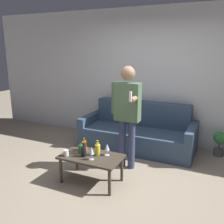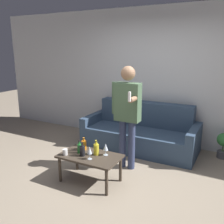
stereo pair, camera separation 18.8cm
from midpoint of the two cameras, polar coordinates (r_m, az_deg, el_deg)
name	(u,v)px [view 2 (the right image)]	position (r m, az deg, el deg)	size (l,w,h in m)	color
ground_plane	(112,185)	(3.75, 1.50, -16.29)	(16.00, 16.00, 0.00)	gray
wall_back	(159,77)	(5.11, 11.64, 7.79)	(8.00, 0.06, 2.70)	silver
couch	(141,133)	(4.94, 7.66, -4.71)	(2.18, 0.90, 0.88)	#334760
coffee_table	(90,159)	(3.68, -3.57, -10.59)	(0.88, 0.52, 0.41)	#3D3328
bottle_orange	(84,145)	(3.83, -5.04, -7.49)	(0.08, 0.08, 0.19)	orange
bottle_green	(96,149)	(3.64, -2.13, -8.47)	(0.08, 0.08, 0.22)	yellow
bottle_dark	(82,151)	(3.62, -5.32, -8.79)	(0.08, 0.08, 0.20)	black
bottle_yellow	(79,148)	(3.72, -6.00, -8.24)	(0.07, 0.07, 0.19)	#23752D
wine_glass_near	(90,151)	(3.49, -3.58, -8.81)	(0.07, 0.07, 0.19)	silver
wine_glass_far	(106,147)	(3.61, 0.04, -8.08)	(0.07, 0.07, 0.18)	silver
cup_on_table	(65,152)	(3.69, -9.22, -9.04)	(0.07, 0.07, 0.09)	white
person_standing_front	(127,109)	(3.90, 4.86, 0.58)	(0.47, 0.42, 1.66)	navy
potted_plant	(223,143)	(4.91, 25.12, -6.49)	(0.23, 0.23, 0.46)	#4C4C51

